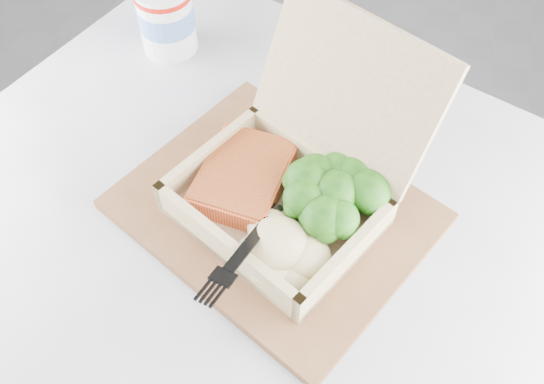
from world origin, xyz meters
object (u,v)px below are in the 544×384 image
(cafe_table, at_px, (228,296))
(serving_tray, at_px, (275,211))
(takeout_container, at_px, (298,171))
(paper_cup, at_px, (166,17))

(cafe_table, bearing_deg, serving_tray, 26.16)
(cafe_table, distance_m, serving_tray, 0.20)
(takeout_container, bearing_deg, serving_tray, -105.61)
(paper_cup, bearing_deg, takeout_container, -42.76)
(cafe_table, relative_size, serving_tray, 2.92)
(serving_tray, bearing_deg, takeout_container, 47.33)
(serving_tray, xyz_separation_m, takeout_container, (0.02, 0.02, 0.05))
(cafe_table, xyz_separation_m, takeout_container, (0.08, 0.05, 0.24))
(cafe_table, height_order, takeout_container, takeout_container)
(cafe_table, relative_size, takeout_container, 3.13)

